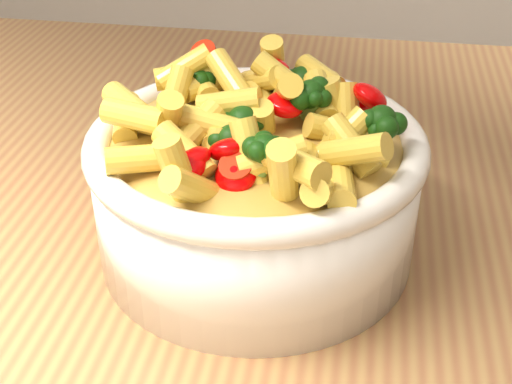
# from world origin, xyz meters

# --- Properties ---
(table) EXTENTS (1.20, 0.80, 0.90)m
(table) POSITION_xyz_m (0.00, 0.00, 0.80)
(table) COLOR #A97D48
(table) RESTS_ON ground
(serving_bowl) EXTENTS (0.24, 0.24, 0.10)m
(serving_bowl) POSITION_xyz_m (-0.11, -0.07, 0.95)
(serving_bowl) COLOR white
(serving_bowl) RESTS_ON table
(pasta_salad) EXTENTS (0.19, 0.19, 0.04)m
(pasta_salad) POSITION_xyz_m (-0.11, -0.07, 1.02)
(pasta_salad) COLOR #FED550
(pasta_salad) RESTS_ON serving_bowl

